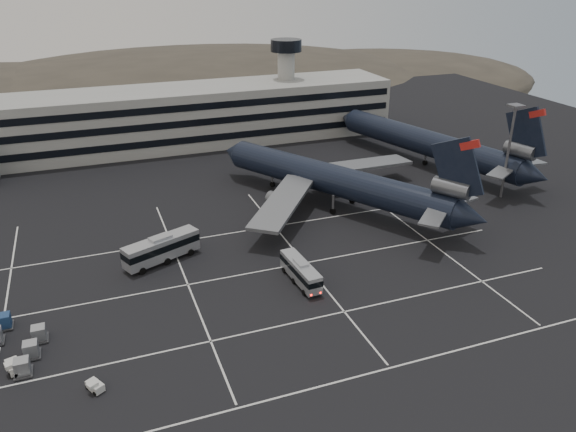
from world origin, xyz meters
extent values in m
plane|color=black|center=(0.00, 0.00, 0.00)|extent=(260.00, 260.00, 0.00)
cube|color=silver|center=(0.00, -22.00, 0.01)|extent=(90.00, 0.25, 0.01)
cube|color=silver|center=(0.00, -10.00, 0.01)|extent=(90.00, 0.25, 0.01)
cube|color=silver|center=(0.00, 4.00, 0.01)|extent=(90.00, 0.25, 0.01)
cube|color=silver|center=(0.00, 18.00, 0.01)|extent=(90.00, 0.25, 0.01)
cube|color=silver|center=(-30.00, 6.00, 0.01)|extent=(0.25, 55.00, 0.01)
cube|color=silver|center=(-6.00, 6.00, 0.01)|extent=(0.25, 55.00, 0.01)
cube|color=silver|center=(12.00, 6.00, 0.01)|extent=(0.25, 55.00, 0.01)
cube|color=silver|center=(34.00, 6.00, 0.01)|extent=(0.25, 55.00, 0.01)
cube|color=gray|center=(0.00, 72.00, 7.00)|extent=(120.00, 18.00, 14.00)
cube|color=black|center=(0.00, 62.95, 3.50)|extent=(118.00, 0.20, 1.60)
cube|color=black|center=(0.00, 62.95, 7.50)|extent=(118.00, 0.20, 1.60)
cube|color=black|center=(0.00, 62.95, 11.20)|extent=(118.00, 0.20, 1.60)
cylinder|color=gray|center=(35.00, 74.00, 11.00)|extent=(4.40, 4.40, 22.00)
cylinder|color=black|center=(35.00, 74.00, 22.50)|extent=(8.00, 8.00, 3.00)
ellipsoid|color=#38332B|center=(30.00, 170.00, -13.50)|extent=(252.00, 180.00, 44.00)
ellipsoid|color=#38332B|center=(110.00, 170.00, -9.00)|extent=(168.00, 120.00, 24.00)
cylinder|color=slate|center=(58.00, 15.00, 9.00)|extent=(0.50, 0.50, 18.00)
cube|color=slate|center=(58.00, 15.00, 18.10)|extent=(2.40, 2.40, 0.35)
cylinder|color=black|center=(25.49, 22.51, 5.20)|extent=(28.82, 44.38, 5.60)
cone|color=black|center=(12.41, 45.21, 5.20)|extent=(7.10, 6.70, 5.60)
cone|color=black|center=(38.73, -0.45, 5.20)|extent=(6.86, 6.85, 5.04)
cube|color=black|center=(36.98, 2.58, 12.60)|extent=(5.16, 8.46, 10.97)
cube|color=red|center=(37.73, 1.28, 16.80)|extent=(2.09, 3.07, 2.24)
cylinder|color=#595B60|center=(36.73, 3.01, 9.30)|extent=(5.34, 6.55, 2.70)
cube|color=slate|center=(32.84, 1.35, 5.80)|extent=(7.72, 7.40, 0.87)
cube|color=slate|center=(40.12, 5.54, 5.80)|extent=(8.13, 5.36, 0.87)
cube|color=slate|center=(13.67, 18.00, 4.40)|extent=(17.89, 20.72, 1.75)
cylinder|color=#595B60|center=(14.77, 22.09, 2.70)|extent=(5.09, 6.11, 2.70)
cube|color=slate|center=(35.33, 30.48, 4.40)|extent=(22.55, 8.49, 1.75)
cylinder|color=#595B60|center=(31.23, 31.58, 2.70)|extent=(5.09, 6.11, 2.70)
cylinder|color=slate|center=(17.83, 35.81, 2.20)|extent=(0.44, 0.44, 3.00)
cylinder|color=black|center=(17.83, 35.81, 0.55)|extent=(0.98, 1.20, 1.10)
cylinder|color=slate|center=(23.72, 19.17, 2.20)|extent=(0.44, 0.44, 3.00)
cylinder|color=black|center=(23.72, 19.17, 0.55)|extent=(0.98, 1.20, 1.10)
cylinder|color=slate|center=(29.27, 22.37, 2.20)|extent=(0.44, 0.44, 3.00)
cylinder|color=black|center=(29.27, 22.37, 0.55)|extent=(0.98, 1.20, 1.10)
cylinder|color=black|center=(54.67, 36.55, 5.20)|extent=(18.49, 47.70, 5.60)
cone|color=black|center=(47.51, 61.75, 5.20)|extent=(6.62, 5.86, 5.60)
cone|color=black|center=(61.90, 11.05, 5.20)|extent=(6.21, 6.19, 5.04)
cube|color=black|center=(60.95, 14.42, 12.60)|extent=(3.07, 9.25, 10.97)
cube|color=red|center=(61.36, 12.98, 16.80)|extent=(1.41, 3.26, 2.24)
cylinder|color=#595B60|center=(60.81, 14.90, 9.30)|extent=(4.24, 6.51, 2.70)
cube|color=slate|center=(56.63, 14.24, 5.80)|extent=(8.13, 6.34, 0.87)
cube|color=slate|center=(64.72, 16.53, 5.80)|extent=(7.70, 3.70, 0.87)
cylinder|color=slate|center=(54.67, 36.55, 2.20)|extent=(0.44, 0.44, 3.00)
cylinder|color=black|center=(54.67, 36.55, 0.55)|extent=(0.78, 1.19, 1.10)
cube|color=#9FA1A8|center=(9.37, -0.98, 1.81)|extent=(2.81, 9.80, 2.64)
cube|color=black|center=(9.37, -0.98, 2.12)|extent=(2.87, 9.87, 0.84)
cube|color=#9FA1A8|center=(9.37, -0.98, 3.28)|extent=(1.57, 2.73, 0.31)
cylinder|color=black|center=(8.49, -4.43, 0.42)|extent=(0.33, 0.86, 0.85)
cylinder|color=black|center=(10.68, -4.29, 0.42)|extent=(0.33, 0.86, 0.85)
cylinder|color=black|center=(8.27, -1.05, 0.42)|extent=(0.33, 0.86, 0.85)
cylinder|color=black|center=(10.47, -0.91, 0.42)|extent=(0.33, 0.86, 0.85)
cylinder|color=black|center=(8.06, 2.33, 0.42)|extent=(0.33, 0.86, 0.85)
cylinder|color=black|center=(10.26, 2.47, 0.42)|extent=(0.33, 0.86, 0.85)
cube|color=#FF0C05|center=(8.98, -5.88, 0.79)|extent=(0.22, 0.08, 0.19)
cube|color=#FF0C05|center=(10.38, -5.79, 0.79)|extent=(0.22, 0.08, 0.19)
cube|color=#9FA1A8|center=(-8.26, 12.17, 2.26)|extent=(12.25, 7.24, 3.31)
cube|color=black|center=(-8.26, 12.17, 2.66)|extent=(12.32, 7.31, 1.05)
cube|color=#9FA1A8|center=(-8.26, 12.17, 4.11)|extent=(3.73, 2.91, 0.39)
cylinder|color=black|center=(-3.81, 12.54, 0.53)|extent=(1.11, 0.73, 1.06)
cylinder|color=black|center=(-4.88, 15.08, 0.53)|extent=(1.11, 0.73, 1.06)
cylinder|color=black|center=(-7.72, 10.90, 0.53)|extent=(1.11, 0.73, 1.06)
cylinder|color=black|center=(-8.79, 13.44, 0.53)|extent=(1.11, 0.73, 1.06)
cylinder|color=black|center=(-11.64, 9.26, 0.53)|extent=(1.11, 0.73, 1.06)
cylinder|color=black|center=(-12.70, 11.80, 0.53)|extent=(1.11, 0.73, 1.06)
cube|color=silver|center=(-28.00, -7.54, 0.61)|extent=(1.99, 2.72, 0.99)
cube|color=silver|center=(-27.83, -8.06, 1.27)|extent=(1.46, 1.31, 0.55)
cylinder|color=black|center=(-28.31, -8.56, 0.31)|extent=(0.42, 0.66, 0.62)
cylinder|color=black|center=(-27.15, -8.20, 0.31)|extent=(0.42, 0.66, 0.62)
cylinder|color=black|center=(-28.84, -6.87, 0.31)|extent=(0.42, 0.66, 0.62)
cylinder|color=black|center=(-27.68, -6.51, 0.31)|extent=(0.42, 0.66, 0.62)
cube|color=silver|center=(-19.60, -13.97, 0.52)|extent=(2.01, 2.36, 0.85)
cube|color=silver|center=(-19.37, -14.38, 1.09)|extent=(1.32, 1.25, 0.47)
cylinder|color=black|center=(-19.68, -14.89, 0.26)|extent=(0.44, 0.56, 0.53)
cylinder|color=black|center=(-18.78, -14.37, 0.26)|extent=(0.44, 0.56, 0.53)
cylinder|color=black|center=(-20.42, -13.57, 0.26)|extent=(0.44, 0.56, 0.53)
cylinder|color=black|center=(-19.52, -13.06, 0.26)|extent=(0.44, 0.56, 0.53)
cube|color=#2D2D30|center=(-27.01, -8.44, 0.17)|extent=(2.48, 2.70, 0.19)
cylinder|color=black|center=(-27.01, -8.44, 0.10)|extent=(0.10, 0.21, 0.21)
cube|color=#92959A|center=(-27.01, -8.44, 1.08)|extent=(1.96, 1.96, 1.65)
cube|color=#2D2D30|center=(-26.22, -5.45, 0.17)|extent=(2.48, 2.70, 0.19)
cylinder|color=black|center=(-26.22, -5.45, 0.10)|extent=(0.10, 0.21, 0.21)
cube|color=#92959A|center=(-26.22, -5.45, 1.08)|extent=(1.96, 1.96, 1.65)
cube|color=#2D2D30|center=(-25.43, -2.46, 0.17)|extent=(2.48, 2.70, 0.19)
cylinder|color=black|center=(-25.43, -2.46, 0.10)|extent=(0.10, 0.21, 0.21)
cube|color=#92959A|center=(-25.43, -2.46, 1.08)|extent=(1.96, 1.96, 1.65)
cube|color=#2D2D30|center=(-29.63, 1.85, 0.17)|extent=(2.48, 2.70, 0.19)
cylinder|color=black|center=(-29.63, 1.85, 0.10)|extent=(0.10, 0.21, 0.21)
cube|color=navy|center=(-29.63, 1.85, 1.08)|extent=(1.96, 1.96, 1.65)
camera|label=1|loc=(-16.74, -65.55, 42.16)|focal=35.00mm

